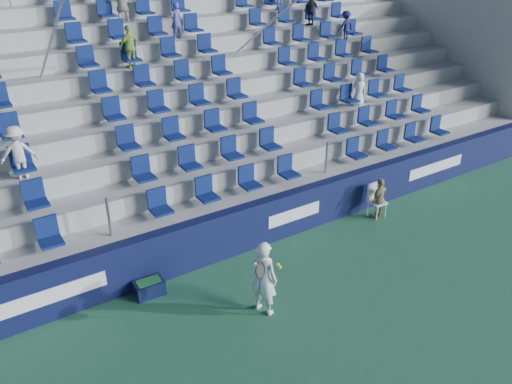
% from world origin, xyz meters
% --- Properties ---
extents(ground, '(70.00, 70.00, 0.00)m').
position_xyz_m(ground, '(0.00, 0.00, 0.00)').
color(ground, '#2A6442').
rests_on(ground, ground).
extents(sponsor_wall, '(24.00, 0.32, 1.20)m').
position_xyz_m(sponsor_wall, '(0.00, 3.15, 0.60)').
color(sponsor_wall, '#10153D').
rests_on(sponsor_wall, ground).
extents(grandstand, '(24.00, 8.17, 6.63)m').
position_xyz_m(grandstand, '(-0.00, 8.24, 2.13)').
color(grandstand, '#A9A8A3').
rests_on(grandstand, ground).
extents(tennis_player, '(0.70, 0.71, 1.66)m').
position_xyz_m(tennis_player, '(-0.83, 0.95, 0.83)').
color(tennis_player, white).
rests_on(tennis_player, ground).
extents(line_judge_chair, '(0.44, 0.45, 0.96)m').
position_xyz_m(line_judge_chair, '(4.04, 2.65, 0.55)').
color(line_judge_chair, white).
rests_on(line_judge_chair, ground).
extents(line_judge, '(0.74, 0.45, 1.18)m').
position_xyz_m(line_judge, '(4.04, 2.50, 0.59)').
color(line_judge, tan).
rests_on(line_judge, ground).
extents(ball_bin, '(0.64, 0.43, 0.35)m').
position_xyz_m(ball_bin, '(-2.59, 2.75, 0.19)').
color(ball_bin, '#0E1435').
rests_on(ball_bin, ground).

